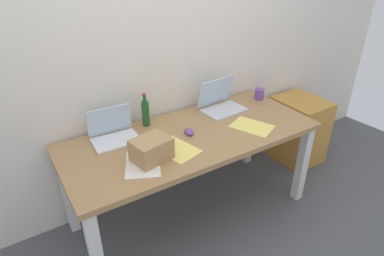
# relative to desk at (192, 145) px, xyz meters

# --- Properties ---
(ground_plane) EXTENTS (8.00, 8.00, 0.00)m
(ground_plane) POSITION_rel_desk_xyz_m (0.00, 0.00, -0.65)
(ground_plane) COLOR #515459
(back_wall) EXTENTS (5.20, 0.08, 2.60)m
(back_wall) POSITION_rel_desk_xyz_m (0.00, 0.45, 0.65)
(back_wall) COLOR silver
(back_wall) RESTS_ON ground
(desk) EXTENTS (1.84, 0.78, 0.74)m
(desk) POSITION_rel_desk_xyz_m (0.00, 0.00, 0.00)
(desk) COLOR #A37A4C
(desk) RESTS_ON ground
(laptop_left) EXTENTS (0.32, 0.25, 0.22)m
(laptop_left) POSITION_rel_desk_xyz_m (-0.50, 0.22, 0.14)
(laptop_left) COLOR silver
(laptop_left) RESTS_ON desk
(laptop_right) EXTENTS (0.36, 0.28, 0.25)m
(laptop_right) POSITION_rel_desk_xyz_m (0.41, 0.22, 0.15)
(laptop_right) COLOR silver
(laptop_right) RESTS_ON desk
(beer_bottle) EXTENTS (0.06, 0.06, 0.26)m
(beer_bottle) POSITION_rel_desk_xyz_m (-0.22, 0.30, 0.19)
(beer_bottle) COLOR #1E5123
(beer_bottle) RESTS_ON desk
(computer_mouse) EXTENTS (0.08, 0.11, 0.03)m
(computer_mouse) POSITION_rel_desk_xyz_m (-0.02, 0.02, 0.11)
(computer_mouse) COLOR #724799
(computer_mouse) RESTS_ON desk
(cardboard_box) EXTENTS (0.26, 0.22, 0.15)m
(cardboard_box) POSITION_rel_desk_xyz_m (-0.38, -0.14, 0.16)
(cardboard_box) COLOR tan
(cardboard_box) RESTS_ON desk
(coffee_mug) EXTENTS (0.08, 0.08, 0.09)m
(coffee_mug) POSITION_rel_desk_xyz_m (0.83, 0.21, 0.14)
(coffee_mug) COLOR #724799
(coffee_mug) RESTS_ON desk
(paper_yellow_folder) EXTENTS (0.28, 0.34, 0.00)m
(paper_yellow_folder) POSITION_rel_desk_xyz_m (-0.20, -0.12, 0.09)
(paper_yellow_folder) COLOR #F4E06B
(paper_yellow_folder) RESTS_ON desk
(paper_sheet_front_left) EXTENTS (0.31, 0.36, 0.00)m
(paper_sheet_front_left) POSITION_rel_desk_xyz_m (-0.45, -0.15, 0.09)
(paper_sheet_front_left) COLOR white
(paper_sheet_front_left) RESTS_ON desk
(paper_sheet_front_right) EXTENTS (0.31, 0.36, 0.00)m
(paper_sheet_front_right) POSITION_rel_desk_xyz_m (0.44, -0.14, 0.09)
(paper_sheet_front_right) COLOR #F4E06B
(paper_sheet_front_right) RESTS_ON desk
(filing_cabinet) EXTENTS (0.40, 0.48, 0.64)m
(filing_cabinet) POSITION_rel_desk_xyz_m (1.32, 0.13, -0.33)
(filing_cabinet) COLOR #C68938
(filing_cabinet) RESTS_ON ground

